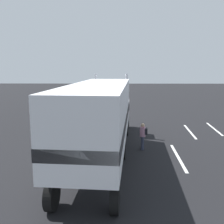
{
  "coord_description": "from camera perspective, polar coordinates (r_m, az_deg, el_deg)",
  "views": [
    {
      "loc": [
        -19.04,
        0.02,
        4.93
      ],
      "look_at": [
        -0.18,
        0.26,
        1.6
      ],
      "focal_mm": 40.54,
      "sensor_mm": 36.0,
      "label": 1
    }
  ],
  "objects": [
    {
      "name": "lane_stripe_mid",
      "position": [
        20.67,
        17.15,
        -4.22
      ],
      "size": [
        4.4,
        0.52,
        0.01
      ],
      "primitive_type": "cube",
      "rotation": [
        0.0,
        0.0,
        -0.08
      ],
      "color": "silver",
      "rests_on": "ground_plane"
    },
    {
      "name": "semi_truck",
      "position": [
        13.6,
        -2.15,
        -0.18
      ],
      "size": [
        14.32,
        3.7,
        4.5
      ],
      "color": "white",
      "rests_on": "ground_plane"
    },
    {
      "name": "person_bystander",
      "position": [
        15.44,
        6.99,
        -5.21
      ],
      "size": [
        0.34,
        0.46,
        1.63
      ],
      "color": "#2D3347",
      "rests_on": "ground_plane"
    },
    {
      "name": "lane_stripe_far",
      "position": [
        22.24,
        22.05,
        -3.52
      ],
      "size": [
        4.4,
        0.56,
        0.01
      ],
      "primitive_type": "cube",
      "rotation": [
        0.0,
        0.0,
        -0.09
      ],
      "color": "silver",
      "rests_on": "ground_plane"
    },
    {
      "name": "lane_stripe_near",
      "position": [
        14.76,
        14.69,
        -9.81
      ],
      "size": [
        4.4,
        0.38,
        0.01
      ],
      "primitive_type": "cube",
      "rotation": [
        0.0,
        0.0,
        -0.05
      ],
      "color": "silver",
      "rests_on": "ground_plane"
    },
    {
      "name": "ground_plane",
      "position": [
        19.66,
        0.76,
        -4.51
      ],
      "size": [
        120.0,
        120.0,
        0.0
      ],
      "primitive_type": "plane",
      "color": "black"
    }
  ]
}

